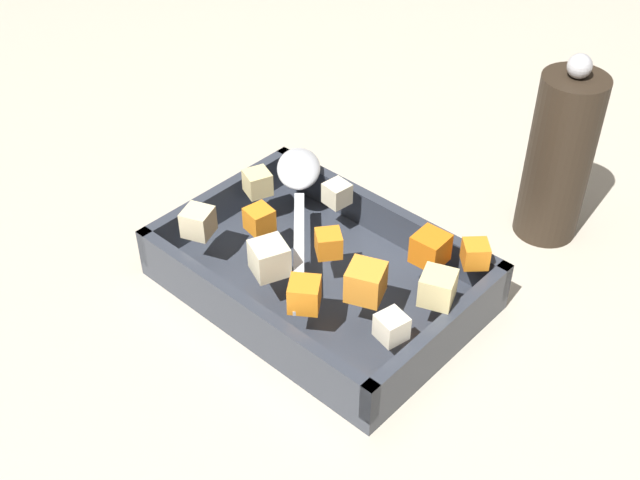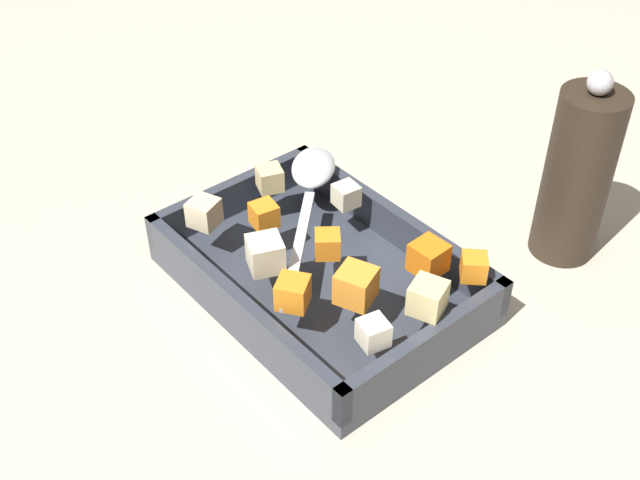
# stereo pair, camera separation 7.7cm
# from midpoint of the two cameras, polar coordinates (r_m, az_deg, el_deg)

# --- Properties ---
(ground_plane) EXTENTS (4.00, 4.00, 0.00)m
(ground_plane) POSITION_cam_midpoint_polar(r_m,az_deg,el_deg) (0.81, 1.80, -3.44)
(ground_plane) COLOR #BCB29E
(baking_dish) EXTENTS (0.30, 0.21, 0.05)m
(baking_dish) POSITION_cam_midpoint_polar(r_m,az_deg,el_deg) (0.80, 2.75, -2.77)
(baking_dish) COLOR #333842
(baking_dish) RESTS_ON ground_plane
(carrot_chunk_heap_side) EXTENTS (0.04, 0.04, 0.03)m
(carrot_chunk_heap_side) POSITION_cam_midpoint_polar(r_m,az_deg,el_deg) (0.71, 1.18, -3.87)
(carrot_chunk_heap_side) COLOR orange
(carrot_chunk_heap_side) RESTS_ON baking_dish
(carrot_chunk_near_right) EXTENTS (0.03, 0.03, 0.03)m
(carrot_chunk_near_right) POSITION_cam_midpoint_polar(r_m,az_deg,el_deg) (0.75, 10.57, -1.35)
(carrot_chunk_near_right) COLOR orange
(carrot_chunk_near_right) RESTS_ON baking_dish
(carrot_chunk_rim_edge) EXTENTS (0.04, 0.04, 0.03)m
(carrot_chunk_rim_edge) POSITION_cam_midpoint_polar(r_m,az_deg,el_deg) (0.71, 5.64, -3.35)
(carrot_chunk_rim_edge) COLOR orange
(carrot_chunk_rim_edge) RESTS_ON baking_dish
(carrot_chunk_under_handle) EXTENTS (0.03, 0.03, 0.02)m
(carrot_chunk_under_handle) POSITION_cam_midpoint_polar(r_m,az_deg,el_deg) (0.76, 13.69, -1.98)
(carrot_chunk_under_handle) COLOR orange
(carrot_chunk_under_handle) RESTS_ON baking_dish
(carrot_chunk_center) EXTENTS (0.03, 0.03, 0.02)m
(carrot_chunk_center) POSITION_cam_midpoint_polar(r_m,az_deg,el_deg) (0.79, -1.22, 1.68)
(carrot_chunk_center) COLOR orange
(carrot_chunk_center) RESTS_ON baking_dish
(carrot_chunk_corner_nw) EXTENTS (0.03, 0.03, 0.02)m
(carrot_chunk_corner_nw) POSITION_cam_midpoint_polar(r_m,az_deg,el_deg) (0.76, 3.42, -0.41)
(carrot_chunk_corner_nw) COLOR orange
(carrot_chunk_corner_nw) RESTS_ON baking_dish
(potato_chunk_corner_ne) EXTENTS (0.04, 0.04, 0.03)m
(potato_chunk_corner_ne) POSITION_cam_midpoint_polar(r_m,az_deg,el_deg) (0.80, -5.49, 1.84)
(potato_chunk_corner_ne) COLOR beige
(potato_chunk_corner_ne) RESTS_ON baking_dish
(potato_chunk_mid_left) EXTENTS (0.03, 0.03, 0.02)m
(potato_chunk_mid_left) POSITION_cam_midpoint_polar(r_m,az_deg,el_deg) (0.82, 4.53, 3.07)
(potato_chunk_mid_left) COLOR beige
(potato_chunk_mid_left) RESTS_ON baking_dish
(potato_chunk_corner_sw) EXTENTS (0.03, 0.03, 0.03)m
(potato_chunk_corner_sw) POSITION_cam_midpoint_polar(r_m,az_deg,el_deg) (0.84, -0.97, 4.27)
(potato_chunk_corner_sw) COLOR #E0CC89
(potato_chunk_corner_sw) RESTS_ON baking_dish
(potato_chunk_far_left) EXTENTS (0.04, 0.04, 0.03)m
(potato_chunk_far_left) POSITION_cam_midpoint_polar(r_m,az_deg,el_deg) (0.71, 10.69, -4.15)
(potato_chunk_far_left) COLOR #E0CC89
(potato_chunk_far_left) RESTS_ON baking_dish
(potato_chunk_heap_top) EXTENTS (0.04, 0.04, 0.03)m
(potato_chunk_heap_top) POSITION_cam_midpoint_polar(r_m,az_deg,el_deg) (0.74, -0.70, -1.29)
(potato_chunk_heap_top) COLOR beige
(potato_chunk_heap_top) RESTS_ON baking_dish
(parsnip_chunk_near_left) EXTENTS (0.03, 0.03, 0.02)m
(parsnip_chunk_near_left) POSITION_cam_midpoint_polar(r_m,az_deg,el_deg) (0.68, 7.05, -6.66)
(parsnip_chunk_near_left) COLOR silver
(parsnip_chunk_near_left) RESTS_ON baking_dish
(serving_spoon) EXTENTS (0.19, 0.20, 0.02)m
(serving_spoon) POSITION_cam_midpoint_polar(r_m,az_deg,el_deg) (0.85, 2.00, 4.49)
(serving_spoon) COLOR silver
(serving_spoon) RESTS_ON baking_dish
(pepper_mill) EXTENTS (0.07, 0.07, 0.21)m
(pepper_mill) POSITION_cam_midpoint_polar(r_m,az_deg,el_deg) (0.85, 20.20, 4.21)
(pepper_mill) COLOR #2D2319
(pepper_mill) RESTS_ON ground_plane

